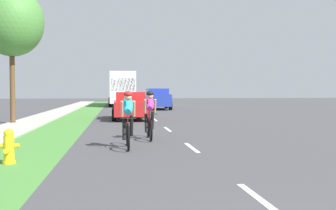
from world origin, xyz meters
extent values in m
plane|color=#424244|center=(0.00, 20.00, 0.00)|extent=(120.00, 120.00, 0.00)
cube|color=#478438|center=(-4.39, 20.00, 0.00)|extent=(2.07, 70.00, 0.01)
cube|color=#B2ADA3|center=(-6.38, 20.00, 0.00)|extent=(1.90, 70.00, 0.10)
cube|color=white|center=(0.00, 3.64, 0.00)|extent=(0.12, 1.80, 0.01)
cube|color=white|center=(0.00, 8.73, 0.00)|extent=(0.12, 1.80, 0.01)
cube|color=white|center=(0.00, 13.82, 0.00)|extent=(0.12, 1.80, 0.01)
cube|color=white|center=(0.00, 18.91, 0.00)|extent=(0.12, 1.80, 0.01)
cube|color=white|center=(0.00, 24.00, 0.00)|extent=(0.12, 1.80, 0.01)
cube|color=white|center=(0.00, 29.09, 0.00)|extent=(0.12, 1.80, 0.01)
cube|color=white|center=(0.00, 34.18, 0.00)|extent=(0.12, 1.80, 0.01)
cube|color=white|center=(0.00, 39.27, 0.00)|extent=(0.12, 1.80, 0.01)
cube|color=white|center=(0.00, 44.36, 0.00)|extent=(0.12, 1.80, 0.01)
cube|color=white|center=(0.00, 49.45, 0.00)|extent=(0.12, 1.80, 0.01)
cylinder|color=yellow|center=(-4.39, 6.96, 0.03)|extent=(0.28, 0.28, 0.06)
cylinder|color=yellow|center=(-4.39, 6.96, 0.34)|extent=(0.22, 0.22, 0.55)
sphere|color=yellow|center=(-4.39, 6.96, 0.66)|extent=(0.21, 0.21, 0.21)
cylinder|color=yellow|center=(-4.55, 6.96, 0.39)|extent=(0.12, 0.09, 0.09)
cylinder|color=yellow|center=(-4.23, 6.96, 0.39)|extent=(0.12, 0.09, 0.09)
cylinder|color=yellow|center=(-4.39, 6.79, 0.31)|extent=(0.11, 0.14, 0.11)
torus|color=black|center=(-1.77, 9.37, 0.34)|extent=(0.06, 0.68, 0.68)
torus|color=black|center=(-1.77, 8.33, 0.34)|extent=(0.06, 0.68, 0.68)
cylinder|color=maroon|center=(-1.77, 8.75, 0.52)|extent=(0.04, 0.59, 0.43)
cylinder|color=maroon|center=(-1.77, 9.03, 0.62)|extent=(0.04, 0.04, 0.55)
cylinder|color=maroon|center=(-1.77, 8.80, 0.85)|extent=(0.03, 0.55, 0.03)
cylinder|color=black|center=(-1.77, 8.35, 0.86)|extent=(0.42, 0.02, 0.02)
ellipsoid|color=#26A5CC|center=(-1.77, 8.87, 1.18)|extent=(0.30, 0.54, 0.63)
sphere|color=tan|center=(-1.77, 8.59, 1.42)|extent=(0.20, 0.20, 0.20)
ellipsoid|color=red|center=(-1.77, 8.59, 1.50)|extent=(0.24, 0.28, 0.16)
cylinder|color=tan|center=(-1.93, 8.59, 1.10)|extent=(0.07, 0.26, 0.45)
cylinder|color=tan|center=(-1.61, 8.59, 1.10)|extent=(0.07, 0.26, 0.45)
cylinder|color=black|center=(-1.87, 8.95, 0.52)|extent=(0.10, 0.30, 0.60)
cylinder|color=black|center=(-1.67, 8.90, 0.62)|extent=(0.10, 0.25, 0.61)
torus|color=black|center=(-1.02, 11.20, 0.34)|extent=(0.06, 0.68, 0.68)
torus|color=black|center=(-1.02, 10.16, 0.34)|extent=(0.06, 0.68, 0.68)
cylinder|color=maroon|center=(-1.02, 10.58, 0.52)|extent=(0.04, 0.59, 0.43)
cylinder|color=maroon|center=(-1.02, 10.86, 0.62)|extent=(0.04, 0.04, 0.55)
cylinder|color=maroon|center=(-1.02, 10.63, 0.85)|extent=(0.03, 0.55, 0.03)
cylinder|color=black|center=(-1.02, 10.18, 0.86)|extent=(0.42, 0.02, 0.02)
ellipsoid|color=#CC2D8C|center=(-1.02, 10.70, 1.18)|extent=(0.30, 0.54, 0.63)
sphere|color=tan|center=(-1.02, 10.42, 1.42)|extent=(0.20, 0.20, 0.20)
ellipsoid|color=black|center=(-1.02, 10.42, 1.50)|extent=(0.24, 0.28, 0.16)
cylinder|color=tan|center=(-1.18, 10.42, 1.10)|extent=(0.07, 0.26, 0.45)
cylinder|color=tan|center=(-0.86, 10.42, 1.10)|extent=(0.07, 0.26, 0.45)
cylinder|color=black|center=(-1.12, 10.78, 0.52)|extent=(0.10, 0.30, 0.60)
cylinder|color=black|center=(-0.92, 10.73, 0.62)|extent=(0.10, 0.25, 0.61)
cube|color=red|center=(-1.34, 19.56, 0.64)|extent=(1.76, 4.30, 0.76)
cube|color=red|center=(-1.34, 19.71, 1.26)|extent=(1.55, 2.24, 0.52)
cube|color=#1E2833|center=(-1.34, 18.74, 1.24)|extent=(1.44, 0.08, 0.44)
cylinder|color=black|center=(-2.22, 18.22, 0.32)|extent=(0.22, 0.64, 0.64)
cylinder|color=black|center=(-0.46, 18.22, 0.32)|extent=(0.22, 0.64, 0.64)
cylinder|color=black|center=(-2.22, 20.89, 0.32)|extent=(0.22, 0.64, 0.64)
cylinder|color=black|center=(-0.46, 20.89, 0.32)|extent=(0.22, 0.64, 0.64)
cube|color=#23389E|center=(1.38, 30.86, 0.81)|extent=(1.90, 4.70, 1.00)
cube|color=#23389E|center=(1.38, 31.06, 1.53)|extent=(1.71, 2.91, 0.52)
cube|color=#1E2833|center=(1.38, 29.80, 1.41)|extent=(1.56, 0.08, 0.44)
cylinder|color=black|center=(0.43, 29.45, 0.36)|extent=(0.25, 0.72, 0.72)
cylinder|color=black|center=(2.33, 29.45, 0.36)|extent=(0.25, 0.72, 0.72)
cylinder|color=black|center=(0.43, 32.27, 0.36)|extent=(0.25, 0.72, 0.72)
cylinder|color=black|center=(2.33, 32.27, 0.36)|extent=(0.25, 0.72, 0.72)
cube|color=silver|center=(-1.51, 40.19, 1.93)|extent=(2.50, 11.60, 3.10)
cube|color=#1E2833|center=(-1.51, 40.19, 2.33)|extent=(2.52, 10.67, 0.64)
cube|color=#1E2833|center=(-1.51, 34.42, 2.18)|extent=(2.25, 0.06, 1.20)
cylinder|color=black|center=(-2.76, 36.42, 0.48)|extent=(0.28, 0.96, 0.96)
cylinder|color=black|center=(-0.26, 36.42, 0.48)|extent=(0.28, 0.96, 0.96)
cylinder|color=black|center=(-2.76, 43.38, 0.48)|extent=(0.28, 0.96, 0.96)
cylinder|color=black|center=(-0.26, 43.38, 0.48)|extent=(0.28, 0.96, 0.96)
cylinder|color=brown|center=(-7.07, 17.51, 1.85)|extent=(0.24, 0.24, 3.70)
ellipsoid|color=#478438|center=(-7.07, 17.51, 4.91)|extent=(3.03, 3.03, 3.33)
camera|label=1|loc=(-2.06, -1.58, 1.58)|focal=40.40mm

